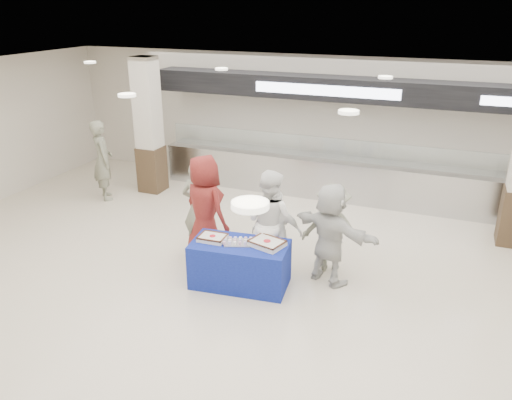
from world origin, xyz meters
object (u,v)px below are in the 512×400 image
at_px(sheet_cake_right, 267,243).
at_px(chef_short, 277,232).
at_px(sheet_cake_left, 213,237).
at_px(civilian_maroon, 205,208).
at_px(cupcake_tray, 238,241).
at_px(soldier_b, 332,228).
at_px(civilian_white, 330,234).
at_px(display_table, 240,264).
at_px(soldier_a, 199,209).
at_px(chef_tall, 269,222).
at_px(soldier_bg, 103,160).

distance_m(sheet_cake_right, chef_short, 0.56).
distance_m(sheet_cake_left, sheet_cake_right, 0.90).
relative_size(sheet_cake_left, civilian_maroon, 0.23).
relative_size(cupcake_tray, soldier_b, 0.32).
height_order(soldier_b, civilian_white, civilian_white).
distance_m(display_table, soldier_a, 1.42).
bearing_deg(civilian_maroon, sheet_cake_left, 147.70).
bearing_deg(civilian_white, sheet_cake_right, 55.82).
bearing_deg(sheet_cake_left, soldier_a, 129.45).
xyz_separation_m(display_table, cupcake_tray, (-0.03, -0.00, 0.41)).
height_order(civilian_maroon, chef_tall, civilian_maroon).
height_order(cupcake_tray, chef_short, chef_short).
relative_size(display_table, civilian_maroon, 0.80).
relative_size(cupcake_tray, chef_tall, 0.27).
bearing_deg(soldier_b, cupcake_tray, 29.97).
bearing_deg(chef_short, civilian_white, 171.55).
height_order(cupcake_tray, soldier_a, soldier_a).
bearing_deg(soldier_b, civilian_maroon, 1.33).
height_order(chef_tall, chef_short, chef_tall).
height_order(display_table, soldier_bg, soldier_bg).
bearing_deg(chef_tall, display_table, 84.95).
bearing_deg(sheet_cake_right, soldier_bg, 154.47).
bearing_deg(soldier_bg, chef_tall, -156.24).
relative_size(sheet_cake_right, soldier_b, 0.38).
relative_size(sheet_cake_left, sheet_cake_right, 0.74).
distance_m(soldier_a, soldier_bg, 3.79).
xyz_separation_m(civilian_maroon, soldier_a, (-0.16, 0.09, -0.06)).
bearing_deg(civilian_maroon, soldier_bg, -3.82).
bearing_deg(chef_tall, civilian_maroon, 18.10).
bearing_deg(civilian_maroon, cupcake_tray, 167.44).
bearing_deg(sheet_cake_right, soldier_b, 49.65).
xyz_separation_m(civilian_maroon, soldier_b, (2.18, 0.41, -0.18)).
height_order(sheet_cake_right, chef_short, chef_short).
distance_m(chef_tall, civilian_white, 1.04).
distance_m(sheet_cake_right, cupcake_tray, 0.48).
relative_size(civilian_maroon, soldier_bg, 1.03).
xyz_separation_m(sheet_cake_right, civilian_maroon, (-1.36, 0.55, 0.16)).
bearing_deg(sheet_cake_right, cupcake_tray, -169.32).
height_order(soldier_a, chef_tall, chef_tall).
distance_m(sheet_cake_left, cupcake_tray, 0.43).
xyz_separation_m(soldier_a, chef_tall, (1.37, -0.09, 0.01)).
relative_size(soldier_b, soldier_bg, 0.84).
bearing_deg(chef_short, soldier_bg, -28.62).
distance_m(display_table, cupcake_tray, 0.41).
xyz_separation_m(display_table, civilian_white, (1.31, 0.64, 0.48)).
bearing_deg(soldier_b, soldier_a, -1.59).
relative_size(sheet_cake_right, civilian_maroon, 0.31).
xyz_separation_m(soldier_b, soldier_bg, (-5.72, 1.38, 0.15)).
relative_size(sheet_cake_left, soldier_bg, 0.24).
relative_size(civilian_white, soldier_bg, 0.92).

